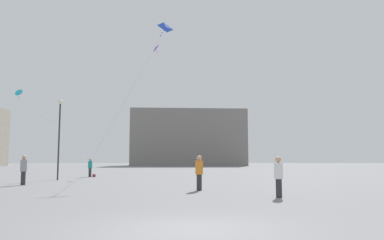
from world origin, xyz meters
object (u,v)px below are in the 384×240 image
object	(u,v)px
kite_cobalt_delta	(165,32)
lamppost_east	(61,127)
kite_cyan_diamond	(22,94)
person_in_orange	(201,171)
building_centre_hall	(189,139)
handbag_beside_flyer	(96,176)
person_in_teal	(92,167)
person_in_grey	(25,169)
person_in_white	(280,175)
kite_violet_diamond	(156,49)

from	to	relation	value
kite_cobalt_delta	lamppost_east	bearing A→B (deg)	-175.86
kite_cyan_diamond	person_in_orange	bearing A→B (deg)	-42.33
building_centre_hall	handbag_beside_flyer	size ratio (longest dim) A/B	89.04
person_in_teal	person_in_orange	xyz separation A→B (m)	(9.55, -14.66, 0.05)
person_in_grey	person_in_white	xyz separation A→B (m)	(14.01, -7.52, -0.08)
building_centre_hall	handbag_beside_flyer	xyz separation A→B (m)	(-7.73, -60.06, -6.64)
kite_cobalt_delta	building_centre_hall	size ratio (longest dim) A/B	0.40
kite_violet_diamond	kite_cobalt_delta	world-z (taller)	kite_violet_diamond
building_centre_hall	kite_violet_diamond	bearing A→B (deg)	-93.60
person_in_teal	person_in_orange	world-z (taller)	person_in_orange
lamppost_east	kite_cobalt_delta	bearing A→B (deg)	4.14
lamppost_east	person_in_grey	bearing A→B (deg)	-91.19
kite_cobalt_delta	building_centre_hall	world-z (taller)	building_centre_hall
kite_cobalt_delta	lamppost_east	world-z (taller)	kite_cobalt_delta
kite_violet_diamond	person_in_orange	bearing A→B (deg)	-78.63
kite_violet_diamond	lamppost_east	xyz separation A→B (m)	(-5.94, -13.81, -10.39)
person_in_teal	person_in_grey	distance (m)	10.74
kite_cyan_diamond	building_centre_hall	distance (m)	61.82
person_in_teal	handbag_beside_flyer	xyz separation A→B (m)	(0.35, 0.10, -0.80)
person_in_orange	person_in_white	bearing A→B (deg)	98.31
building_centre_hall	kite_cobalt_delta	bearing A→B (deg)	-91.10
kite_cyan_diamond	building_centre_hall	size ratio (longest dim) A/B	0.25
kite_cyan_diamond	handbag_beside_flyer	distance (m)	10.27
person_in_grey	lamppost_east	size ratio (longest dim) A/B	0.29
person_in_grey	kite_cobalt_delta	bearing A→B (deg)	-24.12
person_in_white	handbag_beside_flyer	world-z (taller)	person_in_white
person_in_orange	kite_cyan_diamond	distance (m)	22.96
person_in_orange	building_centre_hall	distance (m)	75.06
person_in_orange	kite_cobalt_delta	bearing A→B (deg)	-109.33
handbag_beside_flyer	person_in_white	bearing A→B (deg)	-55.78
building_centre_hall	lamppost_east	world-z (taller)	building_centre_hall
person_in_teal	kite_cyan_diamond	size ratio (longest dim) A/B	0.23
lamppost_east	person_in_teal	bearing A→B (deg)	77.73
kite_cyan_diamond	handbag_beside_flyer	bearing A→B (deg)	-0.35
person_in_grey	person_in_white	size ratio (longest dim) A/B	1.08
kite_cyan_diamond	kite_cobalt_delta	xyz separation A→B (m)	(13.54, -4.63, 4.29)
person_in_white	person_in_orange	xyz separation A→B (m)	(-3.24, 3.53, 0.05)
person_in_teal	person_in_orange	bearing A→B (deg)	28.28
person_in_teal	person_in_orange	size ratio (longest dim) A/B	0.94
person_in_orange	kite_cyan_diamond	xyz separation A→B (m)	(-16.25, 14.80, 6.61)
person_in_teal	person_in_white	distance (m)	22.24
person_in_white	person_in_grey	bearing A→B (deg)	-85.42
kite_violet_diamond	handbag_beside_flyer	distance (m)	17.31
lamppost_east	handbag_beside_flyer	size ratio (longest dim) A/B	19.43
person_in_grey	lamppost_east	world-z (taller)	lamppost_east
kite_violet_diamond	building_centre_hall	bearing A→B (deg)	86.40
person_in_teal	kite_cyan_diamond	bearing A→B (deg)	-96.03
building_centre_hall	kite_cyan_diamond	bearing A→B (deg)	-103.84
person_in_teal	kite_cyan_diamond	xyz separation A→B (m)	(-6.70, 0.14, 6.66)
person_in_orange	lamppost_east	size ratio (longest dim) A/B	0.29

